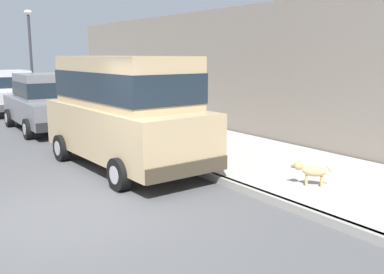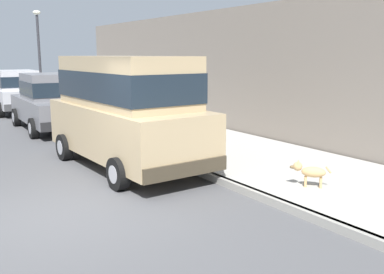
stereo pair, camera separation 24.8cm
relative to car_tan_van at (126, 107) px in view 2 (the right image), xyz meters
The scene contains 9 objects.
ground_plane 3.45m from the car_tan_van, 134.46° to the right, with size 80.00×80.00×0.00m, color #4C4C4F.
curb 2.80m from the car_tan_van, 66.35° to the right, with size 0.16×64.00×0.14m, color gray.
sidewalk 3.82m from the car_tan_van, 38.97° to the right, with size 3.60×64.00×0.14m, color #A8A59E.
car_tan_van is the anchor object (origin of this frame).
car_grey_sedan 6.07m from the car_tan_van, 90.07° to the left, with size 2.12×4.65×1.92m.
car_silver_hatchback 11.15m from the car_tan_van, 90.30° to the left, with size 2.00×3.83×1.88m.
dog_tan 4.30m from the car_tan_van, 61.81° to the right, with size 0.54×0.60×0.49m.
street_lamp 12.58m from the car_tan_van, 83.85° to the left, with size 0.36×0.36×4.42m.
building_facade 6.10m from the car_tan_van, 36.37° to the left, with size 0.50×20.00×4.00m, color slate.
Camera 2 is at (-1.92, -6.75, 2.56)m, focal length 40.80 mm.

